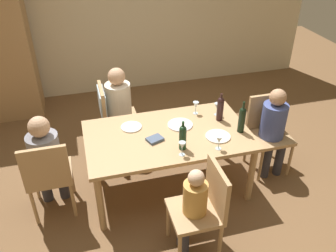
# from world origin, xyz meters

# --- Properties ---
(ground_plane) EXTENTS (10.00, 10.00, 0.00)m
(ground_plane) POSITION_xyz_m (0.00, 0.00, 0.00)
(ground_plane) COLOR brown
(rear_room_partition) EXTENTS (6.40, 0.12, 2.70)m
(rear_room_partition) POSITION_xyz_m (0.00, 2.71, 1.35)
(rear_room_partition) COLOR beige
(rear_room_partition) RESTS_ON ground_plane
(dining_table) EXTENTS (1.73, 1.02, 0.73)m
(dining_table) POSITION_xyz_m (0.00, 0.00, 0.65)
(dining_table) COLOR tan
(dining_table) RESTS_ON ground_plane
(chair_far_left) EXTENTS (0.46, 0.44, 0.92)m
(chair_far_left) POSITION_xyz_m (-0.51, 0.89, 0.59)
(chair_far_left) COLOR tan
(chair_far_left) RESTS_ON ground_plane
(chair_right_end) EXTENTS (0.44, 0.44, 0.92)m
(chair_right_end) POSITION_xyz_m (1.25, 0.09, 0.53)
(chair_right_end) COLOR tan
(chair_right_end) RESTS_ON ground_plane
(chair_left_end) EXTENTS (0.44, 0.44, 0.92)m
(chair_left_end) POSITION_xyz_m (-1.25, -0.09, 0.53)
(chair_left_end) COLOR tan
(chair_left_end) RESTS_ON ground_plane
(chair_near) EXTENTS (0.44, 0.44, 0.92)m
(chair_near) POSITION_xyz_m (0.09, -0.89, 0.53)
(chair_near) COLOR tan
(chair_near) RESTS_ON ground_plane
(person_woman_host) EXTENTS (0.36, 0.31, 1.15)m
(person_woman_host) POSITION_xyz_m (-0.36, 0.89, 0.66)
(person_woman_host) COLOR #33333D
(person_woman_host) RESTS_ON ground_plane
(person_man_bearded) EXTENTS (0.28, 0.32, 1.08)m
(person_man_bearded) POSITION_xyz_m (1.25, -0.03, 0.63)
(person_man_bearded) COLOR #33333D
(person_man_bearded) RESTS_ON ground_plane
(person_man_guest) EXTENTS (0.31, 0.35, 1.13)m
(person_man_guest) POSITION_xyz_m (-1.25, 0.03, 0.65)
(person_man_guest) COLOR #33333D
(person_man_guest) RESTS_ON ground_plane
(person_child_small) EXTENTS (0.25, 0.22, 0.94)m
(person_child_small) POSITION_xyz_m (-0.02, -0.89, 0.56)
(person_child_small) COLOR #33333D
(person_child_small) RESTS_ON ground_plane
(wine_bottle_tall_green) EXTENTS (0.07, 0.07, 0.33)m
(wine_bottle_tall_green) POSITION_xyz_m (0.63, 0.12, 0.88)
(wine_bottle_tall_green) COLOR black
(wine_bottle_tall_green) RESTS_ON dining_table
(wine_bottle_dark_red) EXTENTS (0.07, 0.07, 0.31)m
(wine_bottle_dark_red) POSITION_xyz_m (0.07, -0.28, 0.87)
(wine_bottle_dark_red) COLOR #19381E
(wine_bottle_dark_red) RESTS_ON dining_table
(wine_bottle_short_olive) EXTENTS (0.07, 0.07, 0.36)m
(wine_bottle_short_olive) POSITION_xyz_m (0.76, -0.15, 0.88)
(wine_bottle_short_olive) COLOR black
(wine_bottle_short_olive) RESTS_ON dining_table
(wine_glass_near_left) EXTENTS (0.07, 0.07, 0.15)m
(wine_glass_near_left) POSITION_xyz_m (0.64, 0.23, 0.83)
(wine_glass_near_left) COLOR silver
(wine_glass_near_left) RESTS_ON dining_table
(wine_glass_centre) EXTENTS (0.07, 0.07, 0.15)m
(wine_glass_centre) POSITION_xyz_m (0.03, -0.38, 0.83)
(wine_glass_centre) COLOR silver
(wine_glass_centre) RESTS_ON dining_table
(wine_glass_near_right) EXTENTS (0.07, 0.07, 0.15)m
(wine_glass_near_right) POSITION_xyz_m (0.41, -0.38, 0.83)
(wine_glass_near_right) COLOR silver
(wine_glass_near_right) RESTS_ON dining_table
(wine_glass_far) EXTENTS (0.07, 0.07, 0.15)m
(wine_glass_far) POSITION_xyz_m (0.42, 0.33, 0.83)
(wine_glass_far) COLOR silver
(wine_glass_far) RESTS_ON dining_table
(dinner_plate_host) EXTENTS (0.28, 0.28, 0.01)m
(dinner_plate_host) POSITION_xyz_m (0.17, 0.13, 0.73)
(dinner_plate_host) COLOR white
(dinner_plate_host) RESTS_ON dining_table
(dinner_plate_guest_left) EXTENTS (0.26, 0.26, 0.01)m
(dinner_plate_guest_left) POSITION_xyz_m (0.49, -0.19, 0.73)
(dinner_plate_guest_left) COLOR silver
(dinner_plate_guest_left) RESTS_ON dining_table
(dinner_plate_guest_right) EXTENTS (0.23, 0.23, 0.01)m
(dinner_plate_guest_right) POSITION_xyz_m (-0.35, 0.23, 0.73)
(dinner_plate_guest_right) COLOR white
(dinner_plate_guest_right) RESTS_ON dining_table
(folded_napkin) EXTENTS (0.19, 0.17, 0.03)m
(folded_napkin) POSITION_xyz_m (-0.16, -0.08, 0.74)
(folded_napkin) COLOR #4C5B75
(folded_napkin) RESTS_ON dining_table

